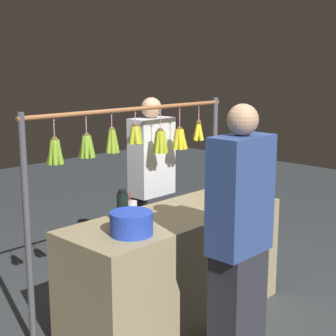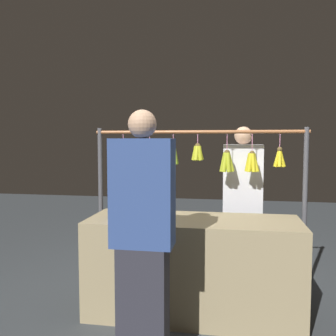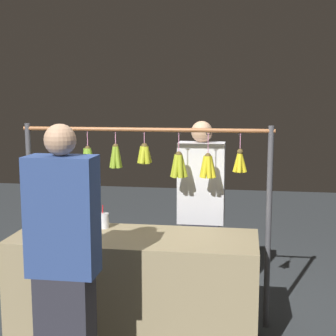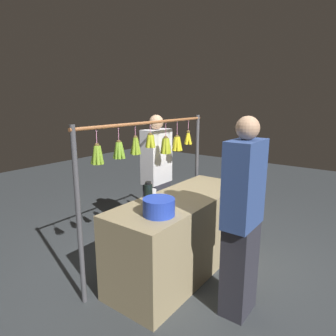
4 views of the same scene
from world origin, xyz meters
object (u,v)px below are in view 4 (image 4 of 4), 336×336
object	(u,v)px
water_bottle	(148,195)
drink_cup	(153,195)
customer_person	(242,221)
blue_bucket	(159,207)
vendor_person	(157,180)

from	to	relation	value
water_bottle	drink_cup	bearing A→B (deg)	-154.94
drink_cup	customer_person	distance (m)	0.91
water_bottle	blue_bucket	distance (m)	0.24
water_bottle	drink_cup	distance (m)	0.17
vendor_person	blue_bucket	bearing A→B (deg)	39.43
customer_person	drink_cup	bearing A→B (deg)	-88.72
vendor_person	drink_cup	bearing A→B (deg)	35.93
vendor_person	water_bottle	bearing A→B (deg)	34.22
vendor_person	customer_person	size ratio (longest dim) A/B	0.96
vendor_person	customer_person	distance (m)	1.55
water_bottle	customer_person	xyz separation A→B (m)	(-0.16, 0.84, -0.10)
water_bottle	vendor_person	distance (m)	1.01
water_bottle	blue_bucket	size ratio (longest dim) A/B	0.85
blue_bucket	vendor_person	xyz separation A→B (m)	(-0.94, -0.77, -0.10)
blue_bucket	customer_person	world-z (taller)	customer_person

